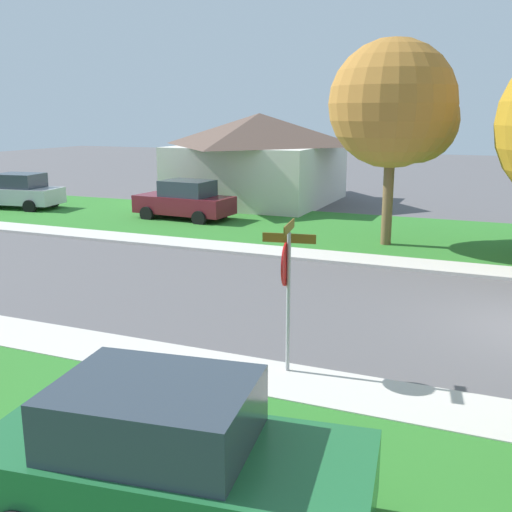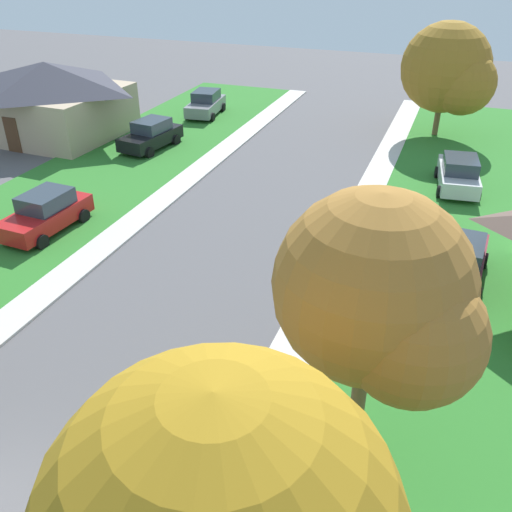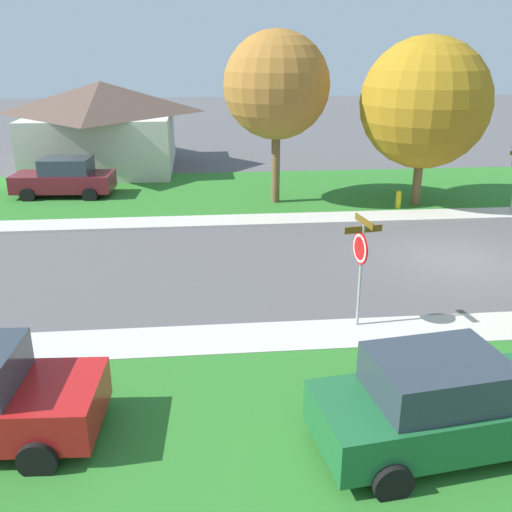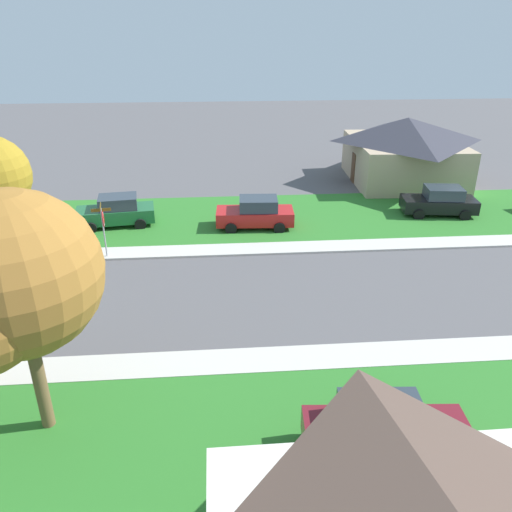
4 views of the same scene
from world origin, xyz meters
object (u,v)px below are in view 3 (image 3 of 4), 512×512
Objects in this scene: house_right_setback at (104,124)px; fire_hydrant at (398,200)px; car_green_near_corner at (442,404)px; stop_sign_far_corner at (361,255)px; tree_across_right at (280,89)px; tree_corner_large at (427,107)px; car_maroon_far_down_street at (65,178)px.

fire_hydrant is at bearing -126.73° from house_right_setback.
house_right_setback is (24.28, 9.00, 1.50)m from car_green_near_corner.
tree_across_right is at bearing 1.53° from stop_sign_far_corner.
car_green_near_corner is 16.65m from tree_across_right.
tree_corner_large is at bearing -122.23° from house_right_setback.
house_right_setback is at bearing 23.75° from stop_sign_far_corner.
tree_across_right reaches higher than tree_corner_large.
car_maroon_far_down_street is 20.45m from car_green_near_corner.
fire_hydrant is (-3.47, -14.04, -0.44)m from car_maroon_far_down_street.
car_maroon_far_down_street is at bearing 80.09° from tree_corner_large.
stop_sign_far_corner is 0.31× the size of house_right_setback.
car_green_near_corner is 0.64× the size of tree_across_right.
house_right_setback reaches higher than car_maroon_far_down_street.
tree_corner_large reaches higher than stop_sign_far_corner.
car_green_near_corner is at bearing -178.03° from tree_across_right.
house_right_setback is at bearing 57.77° from tree_corner_large.
car_green_near_corner is (-17.91, -9.87, 0.00)m from car_maroon_far_down_street.
tree_across_right reaches higher than house_right_setback.
stop_sign_far_corner is 12.40m from tree_corner_large.
car_green_near_corner is 0.66× the size of tree_corner_large.
tree_across_right is 6.62m from fire_hydrant.
car_maroon_far_down_street is at bearing 76.14° from fire_hydrant.
tree_across_right is 0.78× the size of house_right_setback.
house_right_setback is at bearing 53.27° from fire_hydrant.
car_maroon_far_down_street is 10.23m from tree_across_right.
tree_across_right is at bearing -133.79° from house_right_setback.
tree_across_right is (16.19, 0.56, 3.86)m from car_green_near_corner.
car_maroon_far_down_street and car_green_near_corner have the same top height.
tree_corner_large is at bearing -54.02° from fire_hydrant.
car_green_near_corner is at bearing -151.16° from car_maroon_far_down_street.
house_right_setback reaches higher than car_green_near_corner.
house_right_setback is (9.01, 14.30, -1.68)m from tree_corner_large.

